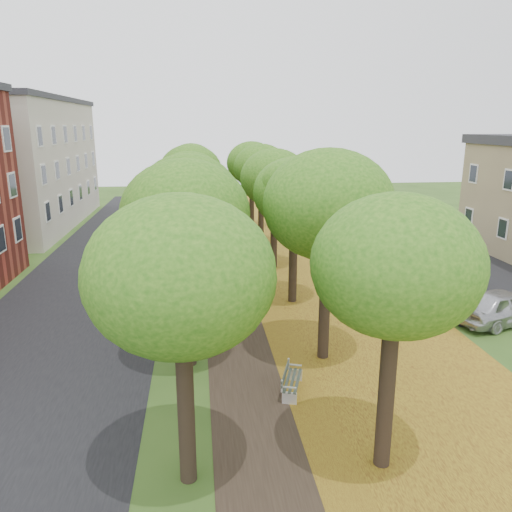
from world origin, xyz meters
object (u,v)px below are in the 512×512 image
object	(u,v)px
bench	(291,380)
car_red	(430,265)
car_white	(401,246)
car_grey	(442,271)
car_silver	(503,306)

from	to	relation	value
bench	car_red	distance (m)	15.20
car_white	car_grey	bearing A→B (deg)	159.59
bench	car_grey	xyz separation A→B (m)	(10.02, 10.01, 0.30)
car_red	bench	bearing A→B (deg)	114.05
car_silver	car_grey	distance (m)	5.47
bench	car_white	world-z (taller)	car_white
bench	car_grey	bearing A→B (deg)	-26.97
car_white	car_red	bearing A→B (deg)	159.59
car_silver	car_grey	world-z (taller)	car_silver
bench	car_silver	world-z (taller)	car_silver
car_silver	car_white	bearing A→B (deg)	-16.73
bench	car_white	xyz separation A→B (m)	(10.02, 15.58, 0.35)
car_grey	car_white	bearing A→B (deg)	-22.10
car_silver	car_red	size ratio (longest dim) A/B	1.15
car_silver	car_grey	size ratio (longest dim) A/B	0.94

